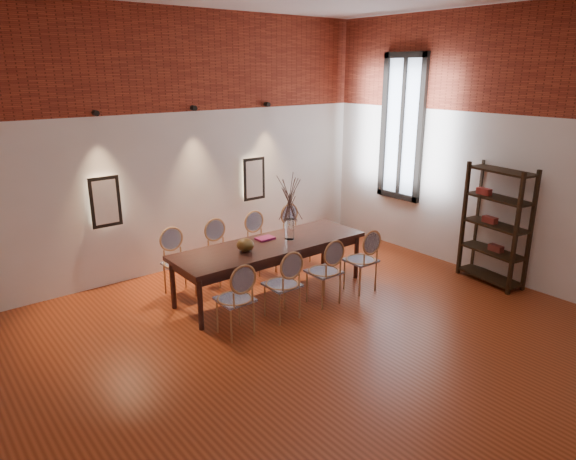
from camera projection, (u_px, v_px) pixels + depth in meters
floor at (333, 351)px, 5.97m from camera, size 7.00×7.00×0.02m
wall_back at (180, 144)px, 8.02m from camera, size 7.00×0.10×4.00m
wall_right at (514, 150)px, 7.48m from camera, size 0.10×7.00×4.00m
brick_band_back at (177, 60)px, 7.59m from camera, size 7.00×0.02×1.50m
brick_band_right at (523, 59)px, 7.06m from camera, size 0.02×7.00×1.50m
niche_left at (105, 202)px, 7.38m from camera, size 0.36×0.06×0.66m
niche_right at (253, 179)px, 8.93m from camera, size 0.36×0.06×0.66m
spot_fixture_left at (96, 113)px, 6.98m from camera, size 0.08×0.10×0.08m
spot_fixture_mid at (194, 108)px, 7.87m from camera, size 0.08×0.10×0.08m
spot_fixture_right at (267, 104)px, 8.71m from camera, size 0.08×0.10×0.08m
window_glass at (403, 128)px, 8.87m from camera, size 0.02×0.78×2.38m
window_frame at (402, 128)px, 8.86m from camera, size 0.08×0.90×2.50m
window_mullion at (402, 128)px, 8.86m from camera, size 0.06×0.06×2.40m
dining_table at (271, 268)px, 7.41m from camera, size 2.89×0.95×0.75m
chair_near_a at (235, 299)px, 6.19m from camera, size 0.44×0.44×0.94m
chair_near_b at (282, 284)px, 6.62m from camera, size 0.44×0.44×0.94m
chair_near_c at (324, 271)px, 7.04m from camera, size 0.44×0.44×0.94m
chair_near_d at (361, 260)px, 7.46m from camera, size 0.44×0.44×0.94m
chair_far_a at (179, 264)px, 7.31m from camera, size 0.44×0.44×0.94m
chair_far_b at (223, 253)px, 7.73m from camera, size 0.44×0.44×0.94m
chair_far_c at (262, 244)px, 8.15m from camera, size 0.44×0.44×0.94m
chair_far_d at (297, 235)px, 8.58m from camera, size 0.44×0.44×0.94m
vase at (290, 229)px, 7.46m from camera, size 0.14×0.14×0.30m
dried_branches at (290, 199)px, 7.32m from camera, size 0.50×0.50×0.70m
bowl at (245, 245)px, 6.97m from camera, size 0.24×0.24×0.18m
book at (265, 238)px, 7.47m from camera, size 0.26×0.18×0.03m
shelving_rack at (496, 225)px, 7.64m from camera, size 0.53×1.05×1.80m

